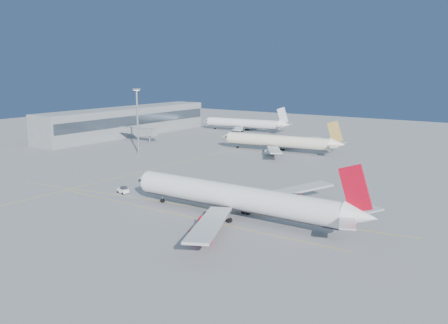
# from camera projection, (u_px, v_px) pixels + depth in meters

# --- Properties ---
(ground) EXTENTS (500.00, 500.00, 0.00)m
(ground) POSITION_uv_depth(u_px,v_px,m) (198.00, 200.00, 140.15)
(ground) COLOR slate
(ground) RESTS_ON ground
(terminal) EXTENTS (18.40, 110.00, 15.00)m
(terminal) POSITION_uv_depth(u_px,v_px,m) (127.00, 121.00, 271.73)
(terminal) COLOR gray
(terminal) RESTS_ON ground
(jet_bridge) EXTENTS (23.60, 3.60, 6.90)m
(jet_bridge) POSITION_uv_depth(u_px,v_px,m) (139.00, 131.00, 249.45)
(jet_bridge) COLOR gray
(jet_bridge) RESTS_ON ground
(taxiway_lines) EXTENTS (118.86, 140.00, 0.02)m
(taxiway_lines) POSITION_uv_depth(u_px,v_px,m) (173.00, 188.00, 153.51)
(taxiway_lines) COLOR gold
(taxiway_lines) RESTS_ON ground
(airliner_virgin) EXTENTS (69.37, 62.50, 17.16)m
(airliner_virgin) POSITION_uv_depth(u_px,v_px,m) (239.00, 198.00, 122.32)
(airliner_virgin) COLOR white
(airliner_virgin) RESTS_ON ground
(airliner_etihad) EXTENTS (57.98, 53.21, 15.13)m
(airliner_etihad) POSITION_uv_depth(u_px,v_px,m) (280.00, 141.00, 218.57)
(airliner_etihad) COLOR beige
(airliner_etihad) RESTS_ON ground
(airliner_third) EXTENTS (55.87, 51.22, 14.98)m
(airliner_third) POSITION_uv_depth(u_px,v_px,m) (245.00, 123.00, 288.35)
(airliner_third) COLOR white
(airliner_third) RESTS_ON ground
(pushback_tug) EXTENTS (4.04, 2.92, 2.10)m
(pushback_tug) POSITION_uv_depth(u_px,v_px,m) (123.00, 190.00, 147.41)
(pushback_tug) COLOR white
(pushback_tug) RESTS_ON ground
(light_mast) EXTENTS (2.40, 2.40, 27.79)m
(light_mast) POSITION_uv_depth(u_px,v_px,m) (137.00, 115.00, 212.71)
(light_mast) COLOR gray
(light_mast) RESTS_ON ground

